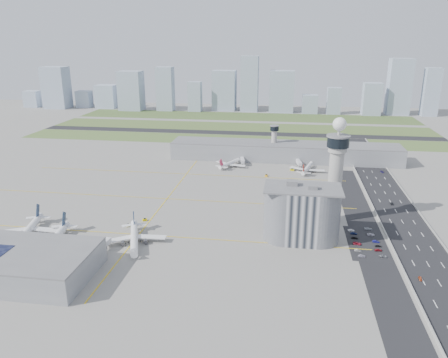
# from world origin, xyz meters

# --- Properties ---
(ground) EXTENTS (1000.00, 1000.00, 0.00)m
(ground) POSITION_xyz_m (0.00, 0.00, 0.00)
(ground) COLOR gray
(grass_strip_0) EXTENTS (480.00, 50.00, 0.08)m
(grass_strip_0) POSITION_xyz_m (-20.00, 225.00, 0.04)
(grass_strip_0) COLOR #50642F
(grass_strip_0) RESTS_ON ground
(grass_strip_1) EXTENTS (480.00, 60.00, 0.08)m
(grass_strip_1) POSITION_xyz_m (-20.00, 300.00, 0.04)
(grass_strip_1) COLOR #48642F
(grass_strip_1) RESTS_ON ground
(grass_strip_2) EXTENTS (480.00, 70.00, 0.08)m
(grass_strip_2) POSITION_xyz_m (-20.00, 380.00, 0.04)
(grass_strip_2) COLOR #3E5226
(grass_strip_2) RESTS_ON ground
(runway) EXTENTS (480.00, 22.00, 0.10)m
(runway) POSITION_xyz_m (-20.00, 262.00, 0.06)
(runway) COLOR black
(runway) RESTS_ON ground
(highway) EXTENTS (28.00, 500.00, 0.10)m
(highway) POSITION_xyz_m (115.00, 0.00, 0.05)
(highway) COLOR black
(highway) RESTS_ON ground
(barrier_left) EXTENTS (0.60, 500.00, 1.20)m
(barrier_left) POSITION_xyz_m (101.00, 0.00, 0.60)
(barrier_left) COLOR #9E9E99
(barrier_left) RESTS_ON ground
(barrier_right) EXTENTS (0.60, 500.00, 1.20)m
(barrier_right) POSITION_xyz_m (129.00, 0.00, 0.60)
(barrier_right) COLOR #9E9E99
(barrier_right) RESTS_ON ground
(landside_road) EXTENTS (18.00, 260.00, 0.08)m
(landside_road) POSITION_xyz_m (90.00, -10.00, 0.04)
(landside_road) COLOR black
(landside_road) RESTS_ON ground
(parking_lot) EXTENTS (20.00, 44.00, 0.10)m
(parking_lot) POSITION_xyz_m (88.00, -22.00, 0.05)
(parking_lot) COLOR black
(parking_lot) RESTS_ON ground
(taxiway_line_h_0) EXTENTS (260.00, 0.60, 0.01)m
(taxiway_line_h_0) POSITION_xyz_m (-40.00, -30.00, 0.01)
(taxiway_line_h_0) COLOR yellow
(taxiway_line_h_0) RESTS_ON ground
(taxiway_line_h_1) EXTENTS (260.00, 0.60, 0.01)m
(taxiway_line_h_1) POSITION_xyz_m (-40.00, 30.00, 0.01)
(taxiway_line_h_1) COLOR yellow
(taxiway_line_h_1) RESTS_ON ground
(taxiway_line_h_2) EXTENTS (260.00, 0.60, 0.01)m
(taxiway_line_h_2) POSITION_xyz_m (-40.00, 90.00, 0.01)
(taxiway_line_h_2) COLOR yellow
(taxiway_line_h_2) RESTS_ON ground
(taxiway_line_v) EXTENTS (0.60, 260.00, 0.01)m
(taxiway_line_v) POSITION_xyz_m (-40.00, 30.00, 0.01)
(taxiway_line_v) COLOR yellow
(taxiway_line_v) RESTS_ON ground
(control_tower) EXTENTS (14.00, 14.00, 64.50)m
(control_tower) POSITION_xyz_m (72.00, 8.00, 35.04)
(control_tower) COLOR #ADAAA5
(control_tower) RESTS_ON ground
(secondary_tower) EXTENTS (8.60, 8.60, 31.90)m
(secondary_tower) POSITION_xyz_m (30.00, 150.00, 18.80)
(secondary_tower) COLOR #ADAAA5
(secondary_tower) RESTS_ON ground
(admin_building) EXTENTS (42.00, 24.00, 33.50)m
(admin_building) POSITION_xyz_m (51.99, -22.00, 15.30)
(admin_building) COLOR #B2B2B7
(admin_building) RESTS_ON ground
(terminal_pier) EXTENTS (210.00, 32.00, 15.80)m
(terminal_pier) POSITION_xyz_m (40.00, 148.00, 7.90)
(terminal_pier) COLOR gray
(terminal_pier) RESTS_ON ground
(near_terminal) EXTENTS (84.00, 42.00, 13.00)m
(near_terminal) POSITION_xyz_m (-88.07, -82.02, 6.43)
(near_terminal) COLOR gray
(near_terminal) RESTS_ON ground
(airplane_near_a) EXTENTS (45.01, 49.82, 11.97)m
(airplane_near_a) POSITION_xyz_m (-101.93, -40.89, 5.98)
(airplane_near_a) COLOR white
(airplane_near_a) RESTS_ON ground
(airplane_near_b) EXTENTS (43.85, 49.25, 12.25)m
(airplane_near_b) POSITION_xyz_m (-80.59, -51.75, 6.13)
(airplane_near_b) COLOR white
(airplane_near_b) RESTS_ON ground
(airplane_near_c) EXTENTS (47.40, 51.22, 11.70)m
(airplane_near_c) POSITION_xyz_m (-38.39, -41.95, 5.85)
(airplane_near_c) COLOR white
(airplane_near_c) RESTS_ON ground
(airplane_far_a) EXTENTS (41.69, 44.34, 9.85)m
(airplane_far_a) POSITION_xyz_m (-6.58, 119.16, 4.93)
(airplane_far_a) COLOR white
(airplane_far_a) RESTS_ON ground
(airplane_far_b) EXTENTS (37.79, 41.67, 9.93)m
(airplane_far_b) POSITION_xyz_m (60.18, 112.81, 4.96)
(airplane_far_b) COLOR white
(airplane_far_b) RESTS_ON ground
(jet_bridge_near_1) EXTENTS (5.39, 14.31, 5.70)m
(jet_bridge_near_1) POSITION_xyz_m (-83.00, -61.00, 2.85)
(jet_bridge_near_1) COLOR silver
(jet_bridge_near_1) RESTS_ON ground
(jet_bridge_near_2) EXTENTS (5.39, 14.31, 5.70)m
(jet_bridge_near_2) POSITION_xyz_m (-53.00, -61.00, 2.85)
(jet_bridge_near_2) COLOR silver
(jet_bridge_near_2) RESTS_ON ground
(jet_bridge_far_0) EXTENTS (5.39, 14.31, 5.70)m
(jet_bridge_far_0) POSITION_xyz_m (2.00, 132.00, 2.85)
(jet_bridge_far_0) COLOR silver
(jet_bridge_far_0) RESTS_ON ground
(jet_bridge_far_1) EXTENTS (5.39, 14.31, 5.70)m
(jet_bridge_far_1) POSITION_xyz_m (52.00, 132.00, 2.85)
(jet_bridge_far_1) COLOR silver
(jet_bridge_far_1) RESTS_ON ground
(tug_0) EXTENTS (2.33, 3.10, 1.66)m
(tug_0) POSITION_xyz_m (-105.42, -38.98, 0.83)
(tug_0) COLOR orange
(tug_0) RESTS_ON ground
(tug_1) EXTENTS (3.17, 2.49, 1.64)m
(tug_1) POSITION_xyz_m (-71.93, -46.17, 0.82)
(tug_1) COLOR #EBCF01
(tug_1) RESTS_ON ground
(tug_2) EXTENTS (3.22, 3.38, 1.62)m
(tug_2) POSITION_xyz_m (-50.21, -19.58, 0.81)
(tug_2) COLOR gold
(tug_2) RESTS_ON ground
(tug_3) EXTENTS (3.35, 3.00, 1.61)m
(tug_3) POSITION_xyz_m (-43.11, -9.97, 0.81)
(tug_3) COLOR yellow
(tug_3) RESTS_ON ground
(tug_4) EXTENTS (2.29, 3.10, 1.69)m
(tug_4) POSITION_xyz_m (26.43, 93.63, 0.85)
(tug_4) COLOR #F2A512
(tug_4) RESTS_ON ground
(tug_5) EXTENTS (3.47, 2.56, 1.90)m
(tug_5) POSITION_xyz_m (47.49, 112.96, 0.95)
(tug_5) COLOR yellow
(tug_5) RESTS_ON ground
(car_lot_0) EXTENTS (3.91, 1.93, 1.28)m
(car_lot_0) POSITION_xyz_m (83.21, -38.94, 0.64)
(car_lot_0) COLOR silver
(car_lot_0) RESTS_ON ground
(car_lot_1) EXTENTS (3.74, 1.53, 1.21)m
(car_lot_1) POSITION_xyz_m (82.20, -33.01, 0.60)
(car_lot_1) COLOR gray
(car_lot_1) RESTS_ON ground
(car_lot_2) EXTENTS (4.90, 2.87, 1.28)m
(car_lot_2) POSITION_xyz_m (82.92, -24.50, 0.64)
(car_lot_2) COLOR #AF1D33
(car_lot_2) RESTS_ON ground
(car_lot_3) EXTENTS (4.03, 1.77, 1.15)m
(car_lot_3) POSITION_xyz_m (82.66, -17.14, 0.58)
(car_lot_3) COLOR black
(car_lot_3) RESTS_ON ground
(car_lot_4) EXTENTS (3.85, 1.72, 1.28)m
(car_lot_4) POSITION_xyz_m (82.77, -11.24, 0.64)
(car_lot_4) COLOR navy
(car_lot_4) RESTS_ON ground
(car_lot_5) EXTENTS (3.79, 1.61, 1.21)m
(car_lot_5) POSITION_xyz_m (81.89, -7.21, 0.61)
(car_lot_5) COLOR white
(car_lot_5) RESTS_ON ground
(car_lot_6) EXTENTS (4.15, 1.97, 1.14)m
(car_lot_6) POSITION_xyz_m (94.16, -37.74, 0.57)
(car_lot_6) COLOR gray
(car_lot_6) RESTS_ON ground
(car_lot_7) EXTENTS (4.26, 2.21, 1.18)m
(car_lot_7) POSITION_xyz_m (93.01, -30.80, 0.59)
(car_lot_7) COLOR maroon
(car_lot_7) RESTS_ON ground
(car_lot_8) EXTENTS (3.55, 1.71, 1.17)m
(car_lot_8) POSITION_xyz_m (93.85, -25.78, 0.58)
(car_lot_8) COLOR black
(car_lot_8) RESTS_ON ground
(car_lot_9) EXTENTS (3.86, 1.49, 1.25)m
(car_lot_9) POSITION_xyz_m (93.57, -20.48, 0.63)
(car_lot_9) COLOR navy
(car_lot_9) RESTS_ON ground
(car_lot_10) EXTENTS (4.37, 2.09, 1.20)m
(car_lot_10) POSITION_xyz_m (92.30, -11.27, 0.60)
(car_lot_10) COLOR silver
(car_lot_10) RESTS_ON ground
(car_lot_11) EXTENTS (4.65, 2.12, 1.32)m
(car_lot_11) POSITION_xyz_m (92.17, -3.68, 0.66)
(car_lot_11) COLOR #A2A6B0
(car_lot_11) RESTS_ON ground
(car_hw_0) EXTENTS (1.70, 3.67, 1.22)m
(car_hw_0) POSITION_xyz_m (107.04, -58.12, 0.61)
(car_hw_0) COLOR #AA4521
(car_hw_0) RESTS_ON ground
(car_hw_1) EXTENTS (1.55, 4.02, 1.31)m
(car_hw_1) POSITION_xyz_m (114.63, 41.81, 0.65)
(car_hw_1) COLOR black
(car_hw_1) RESTS_ON ground
(car_hw_2) EXTENTS (2.65, 4.84, 1.29)m
(car_hw_2) POSITION_xyz_m (122.81, 118.87, 0.64)
(car_hw_2) COLOR navy
(car_hw_2) RESTS_ON ground
(car_hw_4) EXTENTS (1.45, 3.47, 1.17)m
(car_hw_4) POSITION_xyz_m (108.37, 179.72, 0.59)
(car_hw_4) COLOR gray
(car_hw_4) RESTS_ON ground
(skyline_bldg_0) EXTENTS (24.05, 19.24, 26.50)m
(skyline_bldg_0) POSITION_xyz_m (-377.77, 421.70, 13.25)
(skyline_bldg_0) COLOR #9EADC1
(skyline_bldg_0) RESTS_ON ground
(skyline_bldg_1) EXTENTS (37.63, 30.10, 65.60)m
(skyline_bldg_1) POSITION_xyz_m (-331.22, 417.61, 32.80)
(skyline_bldg_1) COLOR #9EADC1
(skyline_bldg_1) RESTS_ON ground
(skyline_bldg_2) EXTENTS (22.81, 18.25, 26.79)m
(skyline_bldg_2) POSITION_xyz_m (-291.25, 430.16, 13.39)
(skyline_bldg_2) COLOR #9EADC1
(skyline_bldg_2) RESTS_ON ground
(skyline_bldg_3) EXTENTS (32.30, 25.84, 36.93)m
(skyline_bldg_3) POSITION_xyz_m (-252.58, 431.35, 18.47)
(skyline_bldg_3) COLOR #9EADC1
(skyline_bldg_3) RESTS_ON ground
(skyline_bldg_4) EXTENTS (35.81, 28.65, 60.36)m
(skyline_bldg_4) POSITION_xyz_m (-204.47, 415.19, 30.18)
(skyline_bldg_4) COLOR #9EADC1
(skyline_bldg_4) RESTS_ON ground
(skyline_bldg_5) EXTENTS (25.49, 20.39, 66.89)m
(skyline_bldg_5) POSITION_xyz_m (-150.11, 419.66, 33.44)
(skyline_bldg_5) COLOR #9EADC1
(skyline_bldg_5) RESTS_ON ground
(skyline_bldg_6) EXTENTS (20.04, 16.03, 45.20)m
(skyline_bldg_6) POSITION_xyz_m (-102.68, 417.90, 22.60)
(skyline_bldg_6) COLOR #9EADC1
(skyline_bldg_6) RESTS_ON ground
(skyline_bldg_7) EXTENTS (35.76, 28.61, 61.22)m
(skyline_bldg_7) POSITION_xyz_m (-59.44, 436.89, 30.61)
(skyline_bldg_7) COLOR #9EADC1
(skyline_bldg_7) RESTS_ON ground
(skyline_bldg_8) EXTENTS (26.33, 21.06, 83.39)m
(skyline_bldg_8) POSITION_xyz_m (-19.42, 431.56, 41.69)
(skyline_bldg_8) COLOR #9EADC1
(skyline_bldg_8) RESTS_ON ground
(skyline_bldg_9) EXTENTS (36.96, 29.57, 62.11)m
(skyline_bldg_9) POSITION_xyz_m (30.27, 432.32, 31.06)
(skyline_bldg_9) COLOR #9EADC1
(skyline_bldg_9) RESTS_ON ground
(skyline_bldg_10) EXTENTS (23.01, 18.41, 27.75)m
(skyline_bldg_10) POSITION_xyz_m (73.27, 423.68, 13.87)
(skyline_bldg_10) COLOR #9EADC1
(skyline_bldg_10) RESTS_ON ground
(skyline_bldg_11) EXTENTS (20.22, 16.18, 38.97)m
(skyline_bldg_11) POSITION_xyz_m (108.28, 423.34, 19.48)
(skyline_bldg_11) COLOR #9EADC1
(skyline_bldg_11) RESTS_ON ground
(skyline_bldg_12) EXTENTS (26.14, 20.92, 46.89)m
(skyline_bldg_12) POSITION_xyz_m (162.17, 421.29, 23.44)
(skyline_bldg_12) COLOR #9EADC1
(skyline_bldg_12) RESTS_ON ground
(skyline_bldg_13) EXTENTS (32.26, 25.81, 81.20)m
(skyline_bldg_13) POSITION_xyz_m (201.27, 433.27, 40.60)
(skyline_bldg_13) COLOR #9EADC1
(skyline_bldg_13) RESTS_ON ground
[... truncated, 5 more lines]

